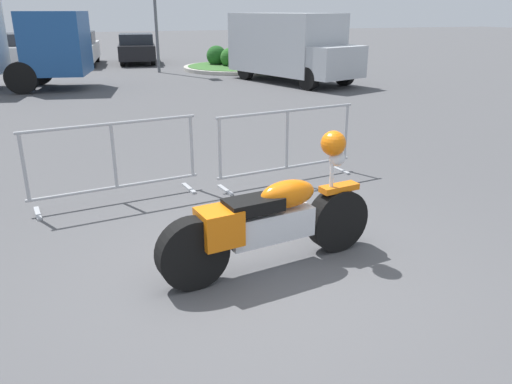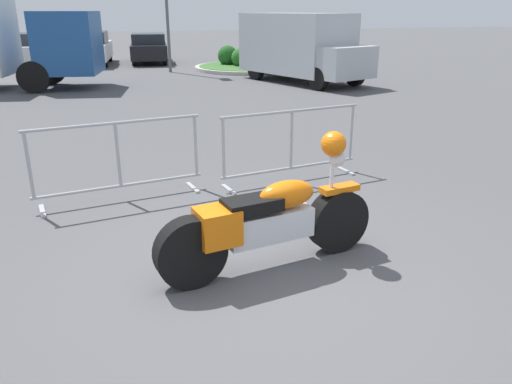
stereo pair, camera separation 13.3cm
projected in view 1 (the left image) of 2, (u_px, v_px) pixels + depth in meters
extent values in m
plane|color=#4C4C4F|center=(266.00, 277.00, 4.78)|extent=(120.00, 120.00, 0.00)
cylinder|color=black|center=(337.00, 220.00, 5.24)|extent=(0.69, 0.28, 0.67)
cylinder|color=black|center=(193.00, 253.00, 4.52)|extent=(0.69, 0.28, 0.67)
cube|color=silver|center=(270.00, 225.00, 4.85)|extent=(0.91, 0.37, 0.29)
ellipsoid|color=orange|center=(288.00, 194.00, 4.83)|extent=(0.62, 0.35, 0.27)
cube|color=black|center=(253.00, 205.00, 4.67)|extent=(0.58, 0.37, 0.13)
cube|color=orange|center=(219.00, 226.00, 4.57)|extent=(0.42, 0.38, 0.34)
cube|color=orange|center=(339.00, 188.00, 5.12)|extent=(0.44, 0.20, 0.06)
cylinder|color=silver|center=(332.00, 176.00, 5.03)|extent=(0.05, 0.05, 0.47)
sphere|color=silver|center=(337.00, 158.00, 4.99)|extent=(0.17, 0.17, 0.17)
sphere|color=orange|center=(333.00, 143.00, 4.91)|extent=(0.25, 0.25, 0.25)
cylinder|color=#9EA0A5|center=(111.00, 124.00, 6.33)|extent=(2.23, 0.32, 0.04)
cylinder|color=#9EA0A5|center=(117.00, 187.00, 6.62)|extent=(2.23, 0.32, 0.04)
cylinder|color=#9EA0A5|center=(24.00, 168.00, 6.00)|extent=(0.05, 0.05, 0.85)
cylinder|color=#9EA0A5|center=(114.00, 156.00, 6.47)|extent=(0.05, 0.05, 0.85)
cylinder|color=#9EA0A5|center=(192.00, 146.00, 6.94)|extent=(0.05, 0.05, 0.85)
cube|color=#9EA0A5|center=(38.00, 213.00, 6.24)|extent=(0.12, 0.44, 0.03)
cube|color=#9EA0A5|center=(189.00, 188.00, 7.12)|extent=(0.12, 0.44, 0.03)
cylinder|color=#9EA0A5|center=(288.00, 111.00, 7.14)|extent=(2.23, 0.32, 0.04)
cylinder|color=#9EA0A5|center=(286.00, 168.00, 7.43)|extent=(2.23, 0.32, 0.04)
cylinder|color=#9EA0A5|center=(220.00, 149.00, 6.81)|extent=(0.05, 0.05, 0.85)
cylinder|color=#9EA0A5|center=(287.00, 140.00, 7.28)|extent=(0.05, 0.05, 0.85)
cylinder|color=#9EA0A5|center=(346.00, 132.00, 7.75)|extent=(0.05, 0.05, 0.85)
cube|color=#9EA0A5|center=(225.00, 190.00, 7.05)|extent=(0.12, 0.44, 0.03)
cube|color=#9EA0A5|center=(340.00, 170.00, 7.93)|extent=(0.12, 0.44, 0.03)
cube|color=#1E4C8C|center=(56.00, 43.00, 15.76)|extent=(2.22, 2.51, 1.90)
cylinder|color=black|center=(38.00, 71.00, 16.86)|extent=(1.00, 0.47, 0.96)
cylinder|color=black|center=(21.00, 78.00, 15.06)|extent=(1.00, 0.47, 0.96)
cube|color=#B2B7BC|center=(285.00, 43.00, 17.52)|extent=(3.16, 4.51, 2.00)
cube|color=#B2B7BC|center=(337.00, 63.00, 15.84)|extent=(2.08, 1.44, 1.00)
cylinder|color=black|center=(345.00, 75.00, 16.79)|extent=(0.45, 0.76, 0.72)
cylinder|color=black|center=(309.00, 79.00, 15.81)|extent=(0.45, 0.76, 0.72)
cylinder|color=black|center=(280.00, 67.00, 19.22)|extent=(0.45, 0.76, 0.72)
cylinder|color=black|center=(246.00, 70.00, 18.24)|extent=(0.45, 0.76, 0.72)
cube|color=#B7BABF|center=(12.00, 53.00, 22.26)|extent=(2.30, 4.45, 0.69)
cube|color=#1E232B|center=(9.00, 39.00, 21.92)|extent=(1.88, 2.37, 0.49)
cylinder|color=black|center=(3.00, 57.00, 23.45)|extent=(0.30, 0.66, 0.63)
cylinder|color=black|center=(36.00, 57.00, 23.75)|extent=(0.30, 0.66, 0.63)
cylinder|color=black|center=(24.00, 62.00, 21.26)|extent=(0.30, 0.66, 0.63)
cube|color=white|center=(77.00, 51.00, 22.98)|extent=(2.37, 4.60, 0.72)
cube|color=#1E232B|center=(75.00, 37.00, 22.63)|extent=(1.94, 2.45, 0.51)
cylinder|color=black|center=(64.00, 56.00, 24.21)|extent=(0.31, 0.68, 0.65)
cylinder|color=black|center=(96.00, 55.00, 24.52)|extent=(0.31, 0.68, 0.65)
cylinder|color=black|center=(56.00, 61.00, 21.63)|extent=(0.31, 0.68, 0.65)
cylinder|color=black|center=(92.00, 60.00, 21.95)|extent=(0.31, 0.68, 0.65)
cube|color=black|center=(137.00, 51.00, 23.90)|extent=(2.17, 4.21, 0.66)
cube|color=#1E232B|center=(136.00, 39.00, 23.58)|extent=(1.77, 2.24, 0.47)
cylinder|color=black|center=(123.00, 55.00, 25.03)|extent=(0.29, 0.62, 0.60)
cylinder|color=black|center=(151.00, 54.00, 25.31)|extent=(0.29, 0.62, 0.60)
cylinder|color=black|center=(122.00, 59.00, 22.67)|extent=(0.29, 0.62, 0.60)
cylinder|color=black|center=(153.00, 59.00, 22.96)|extent=(0.29, 0.62, 0.60)
cylinder|color=#262838|center=(304.00, 65.00, 19.16)|extent=(0.29, 0.29, 0.85)
cylinder|color=beige|center=(304.00, 45.00, 18.91)|extent=(0.41, 0.41, 0.62)
sphere|color=tan|center=(305.00, 33.00, 18.77)|extent=(0.22, 0.22, 0.22)
cylinder|color=#ADA89E|center=(238.00, 68.00, 21.54)|extent=(4.64, 4.64, 0.14)
cylinder|color=#38662D|center=(238.00, 66.00, 21.51)|extent=(4.27, 4.27, 0.02)
sphere|color=#1E511E|center=(243.00, 56.00, 20.42)|extent=(1.20, 1.20, 1.20)
sphere|color=#1E511E|center=(239.00, 56.00, 21.34)|extent=(0.98, 0.98, 0.98)
sphere|color=#286023|center=(230.00, 58.00, 21.37)|extent=(0.82, 0.82, 0.82)
sphere|color=#1E511E|center=(217.00, 56.00, 21.96)|extent=(0.88, 0.88, 0.88)
cylinder|color=#595B60|center=(155.00, 1.00, 19.53)|extent=(0.12, 0.12, 5.50)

